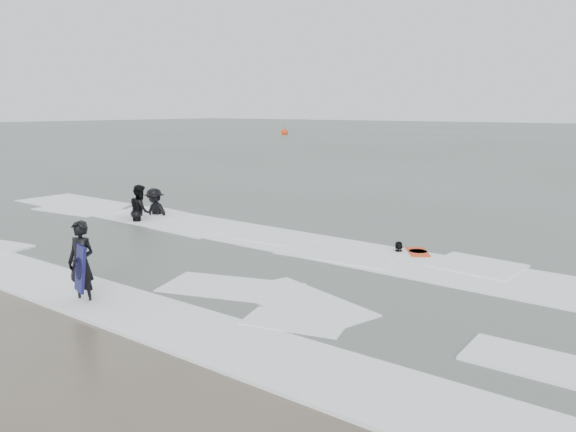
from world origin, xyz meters
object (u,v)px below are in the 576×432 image
Objects in this scene: surfer_wading at (141,222)px; surfer_centre at (84,303)px; buoy at (285,132)px; surfer_breaker at (155,217)px; surfer_right_near at (399,254)px.

surfer_centre is at bearing 171.32° from surfer_wading.
surfer_wading is at bearing -56.44° from buoy.
surfer_centre is 76.10m from buoy.
surfer_breaker is 66.57m from buoy.
buoy is at bearing -84.08° from surfer_right_near.
buoy is at bearing 122.45° from surfer_breaker.
surfer_centre is 8.52m from surfer_right_near.
surfer_centre is 1.09× the size of buoy.
surfer_centre is at bearing -49.30° from surfer_breaker.
surfer_right_near is at bearing 51.85° from surfer_centre.
surfer_breaker is (-0.43, 0.98, 0.00)m from surfer_wading.
surfer_breaker reaches higher than surfer_right_near.
surfer_right_near is (9.46, 1.62, 0.00)m from surfer_wading.
surfer_centre reaches higher than surfer_right_near.
surfer_wading is at bearing -24.96° from surfer_right_near.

